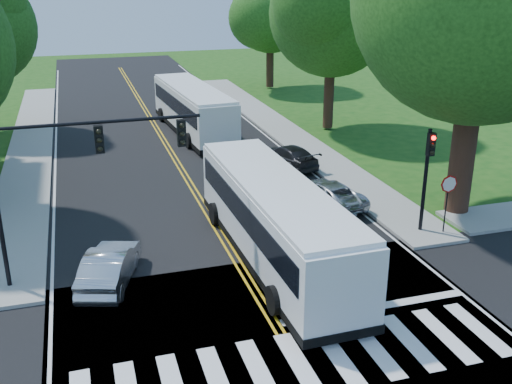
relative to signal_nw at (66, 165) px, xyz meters
name	(u,v)px	position (x,y,z in m)	size (l,w,h in m)	color
ground	(293,354)	(5.86, -6.43, -4.38)	(140.00, 140.00, 0.00)	#174812
road	(181,169)	(5.86, 11.57, -4.37)	(14.00, 96.00, 0.01)	black
cross_road	(293,353)	(5.86, -6.43, -4.37)	(60.00, 12.00, 0.01)	black
center_line	(170,150)	(5.86, 15.57, -4.36)	(0.36, 70.00, 0.01)	gold
edge_line_w	(55,160)	(-0.94, 15.57, -4.36)	(0.12, 70.00, 0.01)	silver
edge_line_e	(273,141)	(12.66, 15.57, -4.36)	(0.12, 70.00, 0.01)	silver
crosswalk	(299,363)	(5.86, -6.93, -4.36)	(12.60, 3.00, 0.01)	silver
stop_bar	(375,307)	(9.36, -4.83, -4.36)	(6.60, 0.40, 0.01)	silver
sidewalk_nw	(31,147)	(-2.44, 18.57, -4.30)	(2.60, 40.00, 0.15)	gray
sidewalk_ne	(280,128)	(14.16, 18.57, -4.30)	(2.60, 40.00, 0.15)	gray
tree_east_mid	(332,13)	(17.36, 17.57, 3.48)	(8.40, 8.40, 11.93)	#311D13
tree_east_far	(270,13)	(18.36, 33.57, 2.48)	(7.20, 7.20, 10.34)	#311D13
signal_nw	(66,165)	(0.00, 0.00, 0.00)	(7.15, 0.46, 5.66)	black
signal_ne	(427,167)	(14.06, 0.01, -1.41)	(0.30, 0.46, 4.40)	black
stop_sign	(448,190)	(14.86, -0.45, -2.35)	(0.76, 0.08, 2.53)	black
bus_lead	(275,219)	(7.30, -0.46, -2.69)	(3.17, 12.33, 3.18)	white
bus_follow	(193,108)	(8.16, 19.46, -2.70)	(3.61, 12.37, 3.16)	white
hatchback	(110,266)	(1.09, -0.60, -3.69)	(1.44, 4.12, 1.36)	silver
suv	(326,194)	(11.41, 4.07, -3.75)	(2.06, 4.48, 1.24)	#AFB1B6
dark_sedan	(288,156)	(11.75, 10.25, -3.74)	(1.76, 4.32, 1.25)	black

